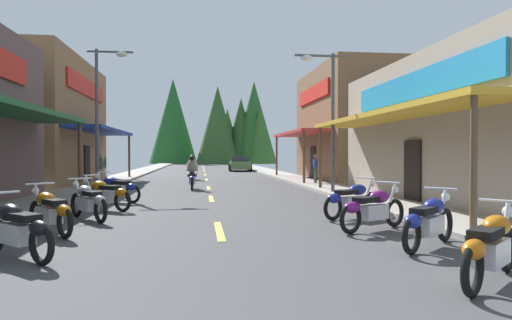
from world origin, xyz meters
TOP-DOWN VIEW (x-y plane):
  - ground at (0.00, 27.56)m, footprint 9.07×85.13m
  - sidewalk_left at (-5.57, 27.56)m, footprint 2.07×85.13m
  - sidewalk_right at (5.57, 27.56)m, footprint 2.07×85.13m
  - centerline_dashes at (0.00, 33.20)m, footprint 0.16×63.10m
  - storefront_left_far at (-10.36, 24.69)m, footprint 9.37×10.67m
  - storefront_right_far at (10.60, 26.21)m, footprint 9.85×9.80m
  - streetlamp_left at (-4.65, 19.65)m, footprint 1.98×0.30m
  - streetlamp_right at (4.63, 16.66)m, footprint 1.98×0.30m
  - motorcycle_parked_right_0 at (3.27, 4.33)m, footprint 1.70×1.45m
  - motorcycle_parked_right_1 at (3.58, 6.48)m, footprint 1.70×1.46m
  - motorcycle_parked_right_2 at (3.29, 8.31)m, footprint 1.90×1.17m
  - motorcycle_parked_right_3 at (3.47, 10.16)m, footprint 1.89×1.18m
  - motorcycle_parked_left_0 at (-3.27, 6.52)m, footprint 1.63×1.54m
  - motorcycle_parked_left_1 at (-3.47, 8.70)m, footprint 1.41×1.74m
  - motorcycle_parked_left_2 at (-3.16, 10.61)m, footprint 1.32×1.80m
  - motorcycle_parked_left_3 at (-3.17, 12.54)m, footprint 1.78×1.36m
  - motorcycle_parked_left_4 at (-3.24, 14.67)m, footprint 1.88×1.20m
  - rider_cruising_lead at (-0.76, 19.83)m, footprint 0.60×2.14m
  - rider_cruising_trailing at (-0.88, 27.47)m, footprint 0.60×2.14m
  - pedestrian_by_shop at (-5.43, 22.76)m, footprint 0.50×0.41m
  - pedestrian_browsing at (5.62, 22.02)m, footprint 0.37×0.54m
  - parked_car_curbside at (3.34, 41.11)m, footprint 2.19×4.36m
  - treeline_backdrop at (3.04, 71.83)m, footprint 20.75×10.97m

SIDE VIEW (x-z plane):
  - ground at x=0.00m, z-range -0.10..0.00m
  - centerline_dashes at x=0.00m, z-range 0.00..0.01m
  - sidewalk_left at x=-5.57m, z-range 0.00..0.12m
  - sidewalk_right at x=5.57m, z-range 0.00..0.12m
  - motorcycle_parked_right_0 at x=3.27m, z-range -0.03..1.01m
  - motorcycle_parked_right_1 at x=3.58m, z-range -0.03..1.01m
  - motorcycle_parked_right_2 at x=3.29m, z-range -0.03..1.01m
  - motorcycle_parked_right_3 at x=3.47m, z-range -0.03..1.01m
  - motorcycle_parked_left_0 at x=-3.27m, z-range -0.03..1.01m
  - motorcycle_parked_left_1 at x=-3.47m, z-range -0.03..1.01m
  - motorcycle_parked_left_2 at x=-3.16m, z-range -0.03..1.01m
  - motorcycle_parked_left_3 at x=-3.17m, z-range -0.03..1.01m
  - motorcycle_parked_left_4 at x=-3.24m, z-range -0.03..1.01m
  - rider_cruising_lead at x=-0.76m, z-range -0.13..1.44m
  - rider_cruising_trailing at x=-0.88m, z-range -0.13..1.44m
  - parked_car_curbside at x=3.34m, z-range -0.01..1.39m
  - pedestrian_browsing at x=5.62m, z-range 0.13..1.76m
  - pedestrian_by_shop at x=-5.43m, z-range 0.14..1.84m
  - storefront_left_far at x=-10.36m, z-range 0.00..6.76m
  - storefront_right_far at x=10.60m, z-range 0.00..6.87m
  - streetlamp_right at x=4.63m, z-range 0.89..6.58m
  - streetlamp_left at x=-4.65m, z-range 0.93..7.21m
  - treeline_backdrop at x=3.04m, z-range -0.79..13.09m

